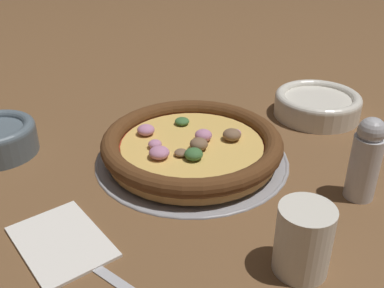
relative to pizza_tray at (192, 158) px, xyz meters
The scene contains 8 objects.
ground_plane 0.00m from the pizza_tray, ahead, with size 3.00×3.00×0.00m, color brown.
pizza_tray is the anchor object (origin of this frame).
pizza 0.02m from the pizza_tray, 73.14° to the right, with size 0.28×0.28×0.04m.
bowl_near 0.29m from the pizza_tray, 96.08° to the left, with size 0.16×0.16×0.05m.
drinking_cup 0.27m from the pizza_tray, ahead, with size 0.06×0.06×0.08m.
napkin 0.25m from the pizza_tray, 67.26° to the right, with size 0.15×0.11×0.01m.
fork 0.27m from the pizza_tray, 45.89° to the right, with size 0.18×0.09×0.00m.
pepper_shaker 0.26m from the pizza_tray, 38.42° to the left, with size 0.04×0.04×0.12m.
Camera 1 is at (0.54, -0.29, 0.37)m, focal length 42.00 mm.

